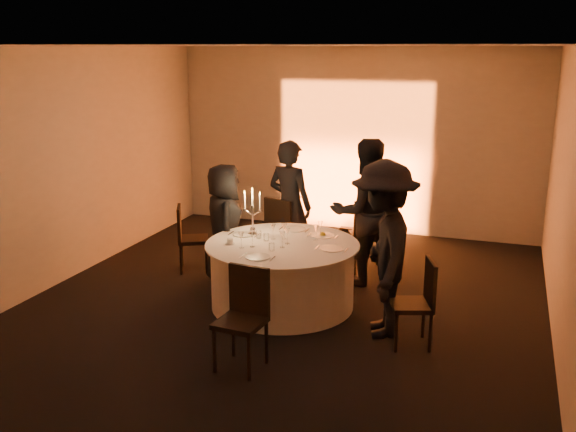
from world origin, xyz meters
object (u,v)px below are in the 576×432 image
(chair_front, at_px, (244,312))
(guest_left, at_px, (225,224))
(chair_back_left, at_px, (283,229))
(guest_right, at_px, (383,249))
(coffee_cup, at_px, (230,241))
(chair_back_right, at_px, (369,231))
(candelabra, at_px, (253,218))
(banquet_table, at_px, (282,275))
(chair_left, at_px, (188,235))
(guest_back_right, at_px, (365,212))
(guest_back_left, at_px, (290,206))
(chair_right, at_px, (419,298))

(chair_front, relative_size, guest_left, 0.62)
(chair_back_left, bearing_deg, guest_right, 153.78)
(chair_front, xyz_separation_m, coffee_cup, (-0.72, 1.29, 0.25))
(chair_back_right, bearing_deg, candelabra, 23.47)
(banquet_table, xyz_separation_m, chair_front, (0.15, -1.51, 0.16))
(chair_left, xyz_separation_m, guest_back_right, (2.37, 0.35, 0.44))
(chair_front, distance_m, coffee_cup, 1.49)
(guest_back_left, height_order, candelabra, guest_back_left)
(chair_left, distance_m, guest_back_left, 1.45)
(banquet_table, relative_size, chair_right, 1.97)
(banquet_table, xyz_separation_m, chair_left, (-1.64, 0.74, 0.12))
(chair_front, xyz_separation_m, guest_back_right, (0.58, 2.60, 0.39))
(chair_right, bearing_deg, guest_back_left, -151.06)
(chair_back_left, distance_m, guest_back_right, 1.24)
(guest_left, relative_size, guest_back_left, 0.87)
(guest_back_right, bearing_deg, coffee_cup, 11.69)
(chair_right, xyz_separation_m, guest_back_left, (-2.01, 1.80, 0.38))
(banquet_table, bearing_deg, candelabra, 154.16)
(chair_back_left, height_order, coffee_cup, chair_back_left)
(chair_front, distance_m, guest_right, 1.63)
(guest_back_right, bearing_deg, candelabra, 2.41)
(chair_back_left, height_order, guest_back_right, guest_back_right)
(chair_back_left, height_order, chair_back_right, chair_back_right)
(guest_right, distance_m, coffee_cup, 1.83)
(chair_back_right, bearing_deg, chair_left, -6.16)
(chair_back_left, distance_m, chair_front, 2.82)
(coffee_cup, bearing_deg, chair_back_right, 53.07)
(guest_left, bearing_deg, chair_left, 43.28)
(coffee_cup, bearing_deg, chair_right, -7.92)
(chair_front, distance_m, candelabra, 1.88)
(banquet_table, relative_size, chair_left, 1.99)
(guest_back_left, height_order, guest_back_right, guest_back_right)
(guest_back_left, distance_m, guest_back_right, 1.09)
(chair_back_right, xyz_separation_m, guest_back_right, (0.02, -0.38, 0.36))
(chair_left, relative_size, chair_right, 0.99)
(chair_right, bearing_deg, chair_back_left, -149.43)
(chair_back_left, distance_m, guest_right, 2.37)
(guest_back_left, bearing_deg, guest_right, 149.51)
(chair_back_right, xyz_separation_m, chair_right, (0.96, -2.00, -0.07))
(guest_back_left, bearing_deg, chair_back_left, 24.39)
(chair_back_right, distance_m, chair_front, 3.03)
(chair_right, height_order, guest_left, guest_left)
(chair_right, xyz_separation_m, chair_front, (-1.51, -0.97, 0.04))
(chair_back_right, relative_size, guest_right, 0.55)
(chair_left, relative_size, guest_back_left, 0.51)
(chair_left, distance_m, chair_back_left, 1.30)
(candelabra, bearing_deg, chair_left, 156.12)
(guest_right, bearing_deg, guest_left, -127.94)
(chair_back_right, relative_size, guest_back_left, 0.57)
(coffee_cup, relative_size, candelabra, 0.19)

